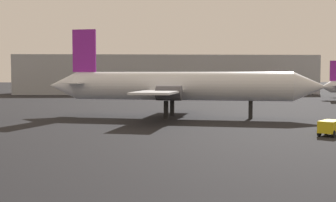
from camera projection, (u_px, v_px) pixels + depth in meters
The scene contains 3 objects.
airplane_on_taxiway at pixel (178, 86), 53.02m from camera, with size 33.72×21.82×10.85m.
baggage_cart at pixel (330, 127), 36.94m from camera, with size 2.57×2.65×1.30m.
terminal_building at pixel (167, 75), 124.01m from camera, with size 80.69×20.27×10.46m, color #999EA3.
Camera 1 is at (-1.36, -11.68, 5.13)m, focal length 46.84 mm.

